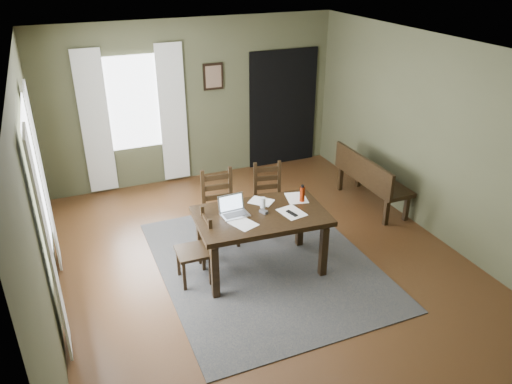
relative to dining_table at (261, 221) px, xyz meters
name	(u,v)px	position (x,y,z in m)	size (l,w,h in m)	color
ground	(265,264)	(0.09, 0.08, -0.71)	(5.00, 6.00, 0.01)	#492C16
room_shell	(266,132)	(0.09, 0.08, 1.10)	(5.02, 6.02, 2.71)	#484A30
rug	(265,263)	(0.09, 0.08, -0.70)	(2.60, 3.20, 0.01)	#373737
dining_table	(261,221)	(0.00, 0.00, 0.00)	(1.64, 1.06, 0.79)	black
chair_end	(197,249)	(-0.79, 0.09, -0.26)	(0.41, 0.41, 0.90)	black
chair_back_left	(220,209)	(-0.24, 0.84, -0.20)	(0.48, 0.48, 1.02)	black
chair_back_right	(269,197)	(0.55, 0.97, -0.24)	(0.48, 0.48, 0.94)	black
bench	(369,176)	(2.24, 0.96, -0.20)	(0.48, 1.48, 0.84)	black
laptop	(233,209)	(-0.31, 0.13, 0.16)	(0.34, 0.27, 0.22)	#B7B7BC
computer_mouse	(264,212)	(0.04, 0.01, 0.11)	(0.06, 0.10, 0.03)	#3F3F42
tv_remote	(292,213)	(0.34, -0.15, 0.11)	(0.05, 0.17, 0.02)	black
drinking_glass	(263,203)	(0.08, 0.13, 0.17)	(0.06, 0.06, 0.14)	silver
water_bottle	(302,194)	(0.61, 0.10, 0.20)	(0.08, 0.08, 0.23)	#AC2F0D
paper_a	(243,224)	(-0.29, -0.14, 0.10)	(0.24, 0.31, 0.00)	white
paper_b	(292,212)	(0.35, -0.12, 0.10)	(0.25, 0.33, 0.00)	white
paper_c	(261,201)	(0.13, 0.29, 0.10)	(0.22, 0.29, 0.00)	white
paper_d	(296,198)	(0.58, 0.21, 0.10)	(0.25, 0.32, 0.00)	white
window_left	(38,189)	(-2.38, 0.28, 0.75)	(0.01, 1.30, 1.70)	white
window_back	(133,103)	(-0.91, 3.05, 0.75)	(1.00, 0.01, 1.50)	white
curtain_left_near	(50,250)	(-2.35, -0.54, 0.50)	(0.03, 0.48, 2.30)	silver
curtain_left_far	(43,180)	(-2.35, 1.10, 0.50)	(0.03, 0.48, 2.30)	silver
curtain_back_left	(95,124)	(-1.53, 3.02, 0.50)	(0.44, 0.03, 2.30)	silver
curtain_back_right	(173,114)	(-0.29, 3.02, 0.50)	(0.44, 0.03, 2.30)	silver
framed_picture	(213,77)	(0.44, 3.05, 1.05)	(0.34, 0.03, 0.44)	black
doorway_back	(283,109)	(1.74, 3.05, 0.35)	(1.30, 0.03, 2.10)	black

